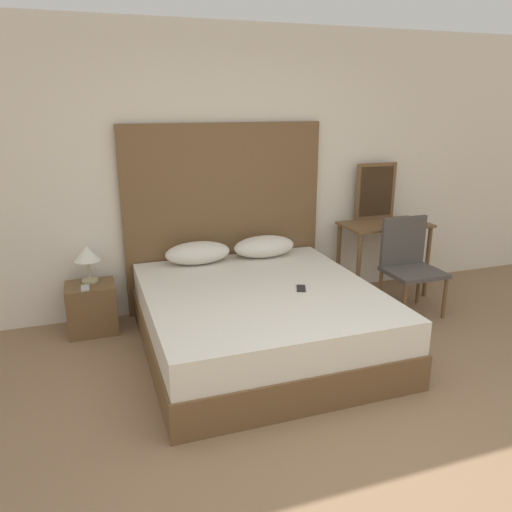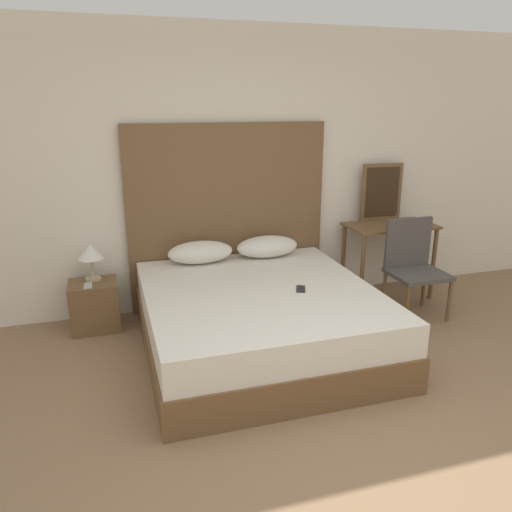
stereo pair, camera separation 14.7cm
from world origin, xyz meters
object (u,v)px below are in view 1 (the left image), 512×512
table_lamp (87,255)px  phone_on_nightstand (85,288)px  bed (260,319)px  vanity_desk (384,237)px  phone_on_bed (301,288)px  nightstand (92,308)px  chair (409,260)px

table_lamp → phone_on_nightstand: size_ratio=2.22×
bed → vanity_desk: 1.86m
bed → table_lamp: size_ratio=6.06×
phone_on_bed → nightstand: size_ratio=0.37×
phone_on_nightstand → chair: bearing=-8.0°
table_lamp → phone_on_nightstand: (-0.04, -0.16, -0.25)m
chair → table_lamp: bearing=168.8°
phone_on_bed → phone_on_nightstand: (-1.67, 0.84, -0.09)m
bed → table_lamp: (-1.31, 0.88, 0.44)m
vanity_desk → chair: bearing=-91.2°
table_lamp → chair: size_ratio=0.36×
nightstand → table_lamp: bearing=84.1°
nightstand → phone_on_nightstand: 0.25m
chair → nightstand: bearing=170.2°
phone_on_bed → phone_on_nightstand: phone_on_bed is taller
bed → nightstand: bearing=148.4°
nightstand → phone_on_nightstand: size_ratio=2.98×
vanity_desk → chair: (-0.01, -0.46, -0.12)m
table_lamp → chair: (2.96, -0.59, -0.18)m
phone_on_bed → table_lamp: table_lamp is taller
nightstand → table_lamp: (0.01, 0.07, 0.48)m
nightstand → phone_on_nightstand: phone_on_nightstand is taller
phone_on_nightstand → chair: 3.03m
nightstand → chair: chair is taller
bed → nightstand: bed is taller
phone_on_bed → vanity_desk: vanity_desk is taller
phone_on_bed → chair: 1.39m
nightstand → vanity_desk: 3.01m
table_lamp → vanity_desk: size_ratio=0.37×
bed → phone_on_bed: phone_on_bed is taller
phone_on_nightstand → vanity_desk: size_ratio=0.17×
phone_on_nightstand → vanity_desk: (3.01, 0.04, 0.18)m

